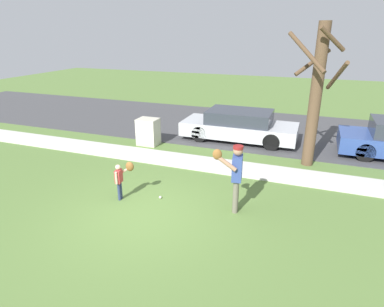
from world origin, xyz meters
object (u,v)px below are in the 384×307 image
at_px(person_adult, 235,171).
at_px(parked_sedan_silver, 239,126).
at_px(baseball, 160,197).
at_px(person_child, 122,176).
at_px(utility_cabinet, 148,132).
at_px(street_tree_near, 316,93).

height_order(person_adult, parked_sedan_silver, person_adult).
bearing_deg(baseball, parked_sedan_silver, 81.69).
relative_size(person_child, utility_cabinet, 1.00).
bearing_deg(utility_cabinet, person_adult, -41.34).
height_order(baseball, street_tree_near, street_tree_near).
bearing_deg(person_child, person_adult, -1.08).
bearing_deg(parked_sedan_silver, street_tree_near, 147.35).
bearing_deg(person_adult, utility_cabinet, -50.48).
distance_m(person_adult, parked_sedan_silver, 5.78).
bearing_deg(street_tree_near, baseball, -132.47).
bearing_deg(street_tree_near, person_adult, -112.48).
distance_m(baseball, street_tree_near, 5.84).
relative_size(utility_cabinet, street_tree_near, 0.23).
relative_size(person_adult, baseball, 23.30).
relative_size(person_child, parked_sedan_silver, 0.23).
xyz_separation_m(baseball, utility_cabinet, (-2.39, 3.92, 0.49)).
bearing_deg(parked_sedan_silver, person_adult, 101.69).
bearing_deg(person_adult, street_tree_near, -121.63).
bearing_deg(baseball, utility_cabinet, 121.30).
bearing_deg(utility_cabinet, baseball, -58.70).
distance_m(person_child, utility_cabinet, 4.52).
xyz_separation_m(baseball, street_tree_near, (3.60, 3.93, 2.39)).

